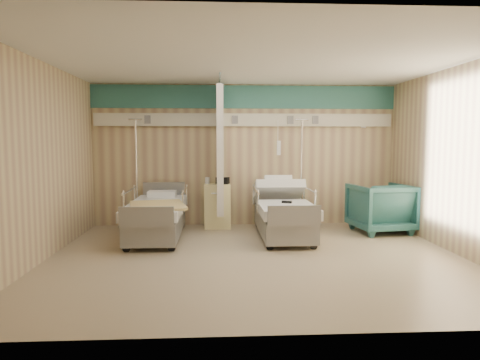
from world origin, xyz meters
name	(u,v)px	position (x,y,z in m)	size (l,w,h in m)	color
ground	(256,257)	(0.00, 0.00, 0.00)	(6.00, 5.00, 0.00)	#9D8C6C
room_walls	(253,129)	(-0.03, 0.25, 1.86)	(6.04, 5.04, 2.82)	tan
bed_right	(283,219)	(0.60, 1.30, 0.32)	(1.00, 2.16, 0.63)	silver
bed_left	(157,220)	(-1.60, 1.30, 0.32)	(1.00, 2.16, 0.63)	silver
bedside_cabinet	(217,206)	(-0.55, 2.20, 0.42)	(0.50, 0.48, 0.85)	#F4E498
visitor_armchair	(380,208)	(2.45, 1.59, 0.46)	(0.97, 1.00, 0.91)	#205251
waffle_blanket	(379,181)	(2.41, 1.59, 0.94)	(0.58, 0.52, 0.07)	white
iv_stand_right	(301,204)	(1.10, 2.25, 0.43)	(0.38, 0.38, 2.11)	silver
iv_stand_left	(137,207)	(-2.08, 2.11, 0.43)	(0.38, 0.38, 2.10)	silver
call_remote	(287,202)	(0.63, 1.11, 0.65)	(0.17, 0.08, 0.04)	black
tan_blanket	(157,205)	(-1.52, 0.84, 0.65)	(0.85, 1.06, 0.04)	tan
toiletry_bag	(223,181)	(-0.45, 2.23, 0.92)	(0.24, 0.15, 0.13)	black
white_cup	(207,181)	(-0.74, 2.28, 0.91)	(0.09, 0.09, 0.13)	white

